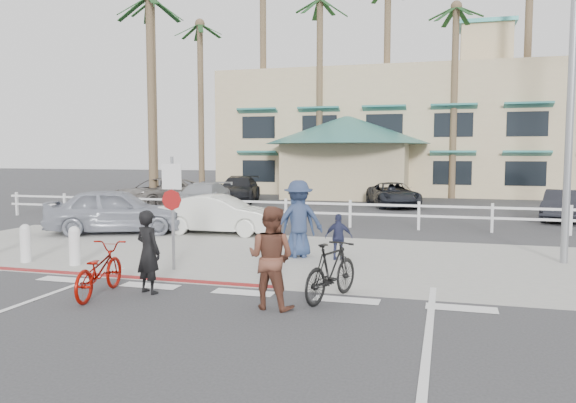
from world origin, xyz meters
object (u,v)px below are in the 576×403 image
(car_white_sedan, at_px, (220,215))
(sign_post, at_px, (173,207))
(car_red_compact, at_px, (116,211))
(bike_black, at_px, (331,271))
(bike_red, at_px, (99,270))

(car_white_sedan, bearing_deg, sign_post, -168.82)
(sign_post, relative_size, car_red_compact, 0.65)
(bike_black, distance_m, car_white_sedan, 8.93)
(bike_red, xyz_separation_m, bike_black, (4.26, 0.91, 0.05))
(sign_post, relative_size, bike_red, 1.56)
(sign_post, relative_size, bike_black, 1.61)
(bike_red, bearing_deg, bike_black, -176.84)
(bike_black, distance_m, car_red_compact, 10.69)
(car_red_compact, bearing_deg, bike_black, -149.26)
(car_white_sedan, height_order, car_red_compact, car_red_compact)
(bike_black, height_order, car_red_compact, car_red_compact)
(bike_red, distance_m, car_white_sedan, 8.20)
(bike_red, relative_size, bike_black, 1.03)
(bike_red, xyz_separation_m, car_white_sedan, (-0.98, 8.14, 0.15))
(sign_post, distance_m, car_red_compact, 6.63)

